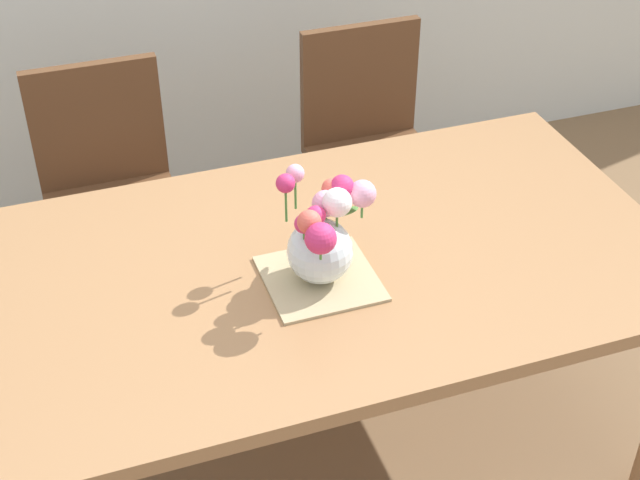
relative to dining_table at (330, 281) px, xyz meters
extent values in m
plane|color=brown|center=(0.00, 0.00, -0.65)|extent=(12.00, 12.00, 0.00)
cube|color=#9E7047|center=(0.00, 0.00, 0.06)|extent=(1.75, 1.01, 0.04)
cylinder|color=#9E7047|center=(-0.79, 0.42, -0.30)|extent=(0.07, 0.07, 0.69)
cylinder|color=#9E7047|center=(0.79, 0.42, -0.30)|extent=(0.07, 0.07, 0.69)
cube|color=brown|center=(-0.45, 0.76, -0.19)|extent=(0.42, 0.42, 0.04)
cylinder|color=brown|center=(-0.27, 0.58, -0.43)|extent=(0.04, 0.04, 0.44)
cylinder|color=brown|center=(-0.63, 0.58, -0.43)|extent=(0.04, 0.04, 0.44)
cylinder|color=brown|center=(-0.27, 0.94, -0.43)|extent=(0.04, 0.04, 0.44)
cylinder|color=brown|center=(-0.63, 0.94, -0.43)|extent=(0.04, 0.04, 0.44)
cube|color=brown|center=(-0.45, 0.95, 0.04)|extent=(0.42, 0.04, 0.42)
cube|color=brown|center=(0.45, 0.76, -0.19)|extent=(0.42, 0.42, 0.04)
cylinder|color=brown|center=(0.63, 0.58, -0.43)|extent=(0.04, 0.04, 0.44)
cylinder|color=brown|center=(0.27, 0.58, -0.43)|extent=(0.04, 0.04, 0.44)
cylinder|color=brown|center=(0.63, 0.94, -0.43)|extent=(0.04, 0.04, 0.44)
cylinder|color=brown|center=(0.27, 0.94, -0.43)|extent=(0.04, 0.04, 0.44)
cube|color=brown|center=(0.45, 0.95, 0.04)|extent=(0.42, 0.04, 0.42)
cube|color=tan|center=(-0.05, -0.08, 0.08)|extent=(0.27, 0.27, 0.01)
sphere|color=silver|center=(-0.05, -0.08, 0.17)|extent=(0.16, 0.16, 0.16)
sphere|color=white|center=(-0.02, -0.09, 0.30)|extent=(0.07, 0.07, 0.07)
cylinder|color=#478438|center=(-0.02, -0.09, 0.26)|extent=(0.01, 0.01, 0.08)
sphere|color=#D12D66|center=(-0.12, -0.01, 0.33)|extent=(0.05, 0.05, 0.05)
cylinder|color=#478438|center=(-0.12, -0.01, 0.28)|extent=(0.01, 0.01, 0.11)
sphere|color=#EA9EBC|center=(-0.08, 0.03, 0.32)|extent=(0.04, 0.04, 0.04)
cylinder|color=#478438|center=(-0.08, 0.03, 0.27)|extent=(0.01, 0.01, 0.10)
sphere|color=#D12D66|center=(0.02, -0.03, 0.31)|extent=(0.06, 0.06, 0.06)
cylinder|color=#478438|center=(0.02, -0.03, 0.27)|extent=(0.01, 0.01, 0.08)
sphere|color=#E55B4C|center=(-0.10, -0.13, 0.30)|extent=(0.06, 0.06, 0.06)
cylinder|color=#478438|center=(-0.10, -0.13, 0.26)|extent=(0.01, 0.01, 0.08)
sphere|color=#D12D66|center=(-0.09, -0.18, 0.28)|extent=(0.07, 0.07, 0.07)
cylinder|color=#478438|center=(-0.09, -0.18, 0.25)|extent=(0.01, 0.01, 0.06)
sphere|color=#EA9EBC|center=(0.06, -0.06, 0.29)|extent=(0.07, 0.07, 0.07)
cylinder|color=#478438|center=(0.06, -0.06, 0.26)|extent=(0.01, 0.01, 0.07)
sphere|color=#EA9EBC|center=(-0.03, -0.05, 0.28)|extent=(0.06, 0.06, 0.06)
cylinder|color=#478438|center=(-0.03, -0.05, 0.25)|extent=(0.01, 0.01, 0.06)
sphere|color=#D12D66|center=(-0.10, -0.10, 0.27)|extent=(0.05, 0.05, 0.05)
cylinder|color=#478438|center=(-0.10, -0.10, 0.25)|extent=(0.01, 0.01, 0.05)
sphere|color=#E55B4C|center=(-0.01, -0.02, 0.30)|extent=(0.05, 0.05, 0.05)
cylinder|color=#478438|center=(-0.01, -0.02, 0.26)|extent=(0.01, 0.01, 0.08)
sphere|color=#D12D66|center=(-0.07, -0.10, 0.28)|extent=(0.05, 0.05, 0.05)
cylinder|color=#478438|center=(-0.07, -0.10, 0.25)|extent=(0.01, 0.01, 0.06)
ellipsoid|color=#478438|center=(0.03, -0.04, 0.24)|extent=(0.07, 0.05, 0.01)
ellipsoid|color=#478438|center=(0.00, 0.02, 0.26)|extent=(0.05, 0.07, 0.03)
camera|label=1|loc=(-0.63, -1.73, 1.48)|focal=51.85mm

